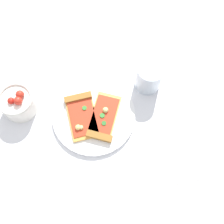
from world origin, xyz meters
The scene contains 7 objects.
ground_plane centered at (0.00, 0.00, 0.00)m, with size 2.40×2.40×0.00m, color silver.
plate centered at (-0.01, 0.00, 0.01)m, with size 0.26×0.26×0.01m, color white.
pizza_slice_near centered at (-0.02, -0.04, 0.02)m, with size 0.15×0.09×0.02m.
pizza_slice_far centered at (0.01, 0.02, 0.02)m, with size 0.17×0.14×0.02m.
salad_bowl centered at (-0.10, -0.22, 0.04)m, with size 0.11×0.11×0.09m.
soda_glass centered at (-0.08, 0.20, 0.05)m, with size 0.08×0.08×0.10m.
paper_napkin centered at (0.19, 0.25, 0.00)m, with size 0.14×0.15×0.00m, color silver.
Camera 1 is at (0.28, -0.02, 0.82)m, focal length 43.91 mm.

